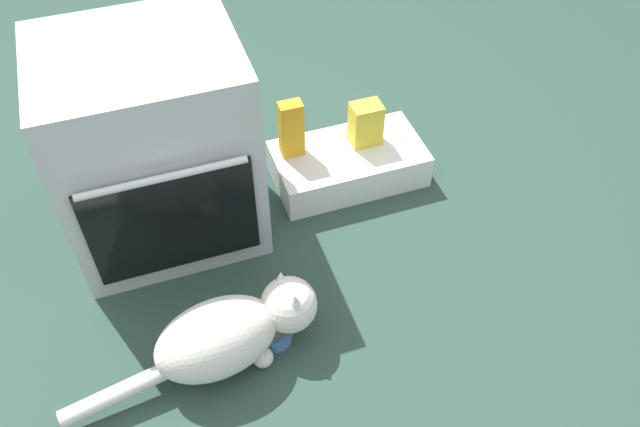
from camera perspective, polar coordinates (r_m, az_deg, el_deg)
name	(u,v)px	position (r m, az deg, el deg)	size (l,w,h in m)	color
ground	(197,302)	(2.33, -10.73, -7.67)	(8.00, 8.00, 0.00)	#284238
oven	(154,147)	(2.33, -14.30, 5.67)	(0.65, 0.61, 0.77)	#B7BABF
pantry_cabinet	(348,164)	(2.66, 2.50, 4.38)	(0.60, 0.33, 0.15)	white
food_bowl	(274,334)	(2.19, -4.03, -10.45)	(0.12, 0.12, 0.07)	#4C7AB7
cat	(230,333)	(2.08, -7.86, -10.29)	(0.84, 0.30, 0.27)	silver
snack_bag	(366,124)	(2.60, 4.02, 7.85)	(0.12, 0.09, 0.18)	yellow
juice_carton	(291,129)	(2.52, -2.53, 7.40)	(0.09, 0.06, 0.24)	orange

